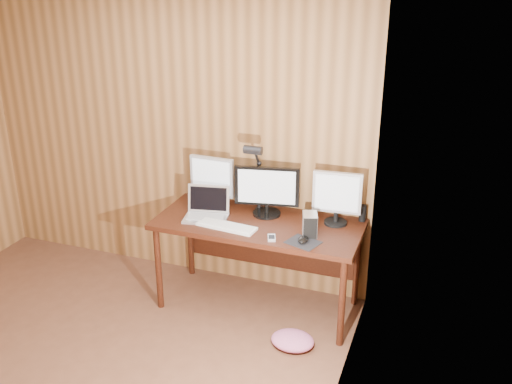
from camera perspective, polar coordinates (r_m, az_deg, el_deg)
The scene contains 13 objects.
desk at distance 4.53m, azimuth 0.52°, elevation -4.06°, with size 1.60×0.70×0.75m.
monitor_center at distance 4.47m, azimuth 1.09°, elevation 0.15°, with size 0.51×0.22×0.40m.
monitor_left at distance 4.63m, azimuth -4.42°, elevation 1.18°, with size 0.38×0.18×0.42m.
monitor_right at distance 4.34m, azimuth 8.09°, elevation -0.46°, with size 0.37×0.18×0.42m.
laptop at distance 4.50m, azimuth -4.92°, elevation -1.78°, with size 0.38×0.32×0.24m.
keyboard at distance 4.33m, azimuth -2.96°, elevation -3.43°, with size 0.48×0.19×0.02m.
mousepad at distance 4.11m, azimuth 4.74°, elevation -5.04°, with size 0.22×0.18×0.00m, color black.
mouse at distance 4.10m, azimuth 4.75°, elevation -4.78°, with size 0.07×0.11×0.04m, color black.
hard_drive at distance 4.20m, azimuth 5.40°, elevation -3.25°, with size 0.14×0.18×0.17m.
phone at distance 4.16m, azimuth 1.57°, elevation -4.60°, with size 0.09×0.12×0.02m.
speaker at distance 4.49m, azimuth 10.61°, elevation -2.10°, with size 0.05×0.05×0.13m, color black.
desk_lamp at distance 4.43m, azimuth -0.02°, elevation 2.42°, with size 0.14×0.20×0.62m.
fabric_pile at distance 4.31m, azimuth 3.68°, elevation -14.60°, with size 0.32×0.26×0.10m, color #C9618E, non-canonical shape.
Camera 1 is at (2.27, -2.15, 2.61)m, focal length 40.00 mm.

